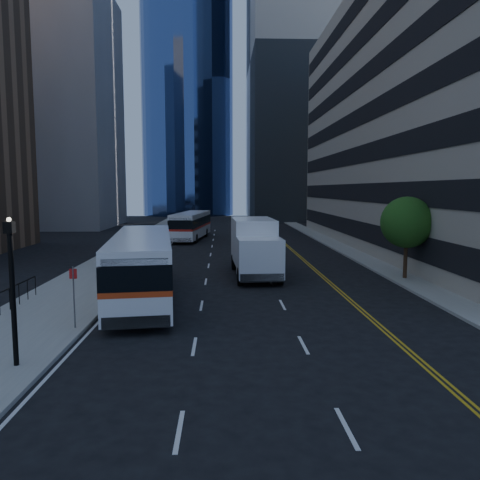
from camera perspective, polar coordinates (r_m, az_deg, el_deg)
The scene contains 11 objects.
ground at distance 21.46m, azimuth 4.54°, elevation -9.20°, with size 160.00×160.00×0.00m, color black.
sidewalk_west at distance 46.59m, azimuth -12.09°, elevation -0.85°, with size 5.00×90.00×0.15m, color gray.
sidewalk_east at distance 47.30m, azimuth 11.87°, elevation -0.74°, with size 2.00×90.00×0.15m, color gray.
office_tower_north at distance 97.85m, azimuth 10.65°, elevation 20.49°, with size 30.00×28.00×60.00m, color gray.
glass_tower at distance 111.24m, azimuth -6.52°, elevation 24.14°, with size 20.00×20.00×80.00m, color navy.
midrise_west at distance 77.81m, azimuth -22.04°, elevation 14.50°, with size 18.00×18.00×35.00m, color gray.
street_tree at distance 30.83m, azimuth 19.66°, elevation 2.03°, with size 3.20×3.20×5.10m.
lamp_post at distance 16.23m, azimuth -26.01°, elevation -4.98°, with size 0.28×0.28×4.56m.
bus_front at distance 24.73m, azimuth -11.80°, elevation -2.91°, with size 4.44×13.24×3.35m.
bus_rear at distance 53.53m, azimuth -5.96°, elevation 1.86°, with size 4.06×12.07×3.05m.
box_truck at distance 30.73m, azimuth 1.80°, elevation -0.78°, with size 3.00×7.87×3.72m.
Camera 1 is at (-2.46, -20.55, 5.70)m, focal length 35.00 mm.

